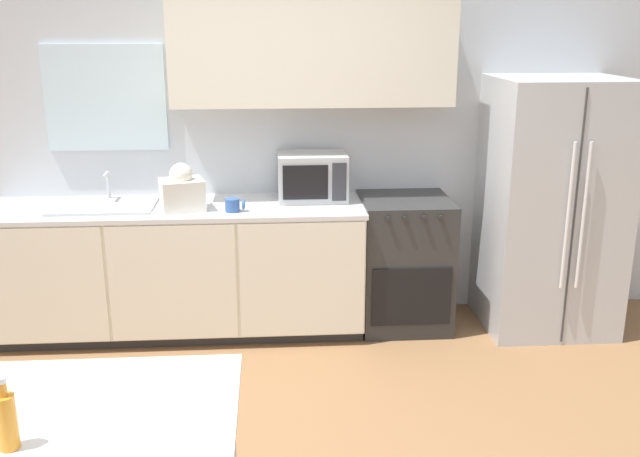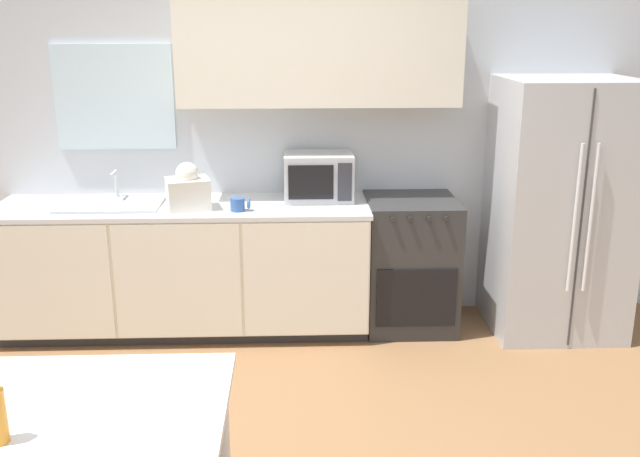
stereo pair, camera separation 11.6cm
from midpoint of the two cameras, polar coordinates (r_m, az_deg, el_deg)
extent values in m
cube|color=silver|center=(5.02, -6.34, 7.99)|extent=(12.00, 0.06, 2.70)
cube|color=silver|center=(5.08, -17.41, 9.95)|extent=(0.80, 0.04, 0.70)
cube|color=silver|center=(4.79, -1.30, 13.82)|extent=(1.85, 0.32, 0.67)
cube|color=#333333|center=(5.11, -11.55, -7.41)|extent=(2.46, 0.59, 0.08)
cube|color=silver|center=(4.93, -11.88, -2.96)|extent=(2.46, 0.65, 0.78)
cube|color=silver|center=(4.81, -22.13, -4.34)|extent=(0.80, 0.01, 0.76)
cube|color=silver|center=(4.62, -12.40, -4.31)|extent=(0.80, 0.01, 0.76)
cube|color=silver|center=(4.57, -2.16, -4.16)|extent=(0.80, 0.01, 0.76)
cube|color=silver|center=(4.81, -12.16, 1.60)|extent=(2.48, 0.67, 0.03)
cube|color=#2D2D2D|center=(4.98, 6.05, -2.69)|extent=(0.61, 0.61, 0.91)
cube|color=black|center=(4.74, 6.64, -5.46)|extent=(0.53, 0.01, 0.40)
cylinder|color=#262626|center=(4.54, 4.77, 0.78)|extent=(0.03, 0.02, 0.03)
cylinder|color=#262626|center=(4.56, 6.13, 0.80)|extent=(0.03, 0.02, 0.03)
cylinder|color=#262626|center=(4.58, 7.63, 0.83)|extent=(0.03, 0.02, 0.03)
cylinder|color=#262626|center=(4.60, 8.96, 0.85)|extent=(0.03, 0.02, 0.03)
cube|color=silver|center=(5.07, 17.36, 1.74)|extent=(0.85, 0.75, 1.72)
cube|color=#3F3F3F|center=(4.73, 18.98, 0.57)|extent=(0.01, 0.01, 1.66)
cylinder|color=silver|center=(4.68, 18.57, 0.88)|extent=(0.02, 0.02, 0.94)
cylinder|color=silver|center=(4.72, 19.69, 0.90)|extent=(0.02, 0.02, 0.94)
cube|color=#B7BABC|center=(4.90, -17.56, 1.74)|extent=(0.66, 0.45, 0.02)
cylinder|color=silver|center=(5.05, -17.20, 3.37)|extent=(0.02, 0.02, 0.18)
cylinder|color=silver|center=(4.96, -17.45, 4.10)|extent=(0.02, 0.14, 0.02)
cube|color=#B7BABC|center=(4.85, -1.31, 4.18)|extent=(0.46, 0.35, 0.32)
cube|color=black|center=(4.67, -1.88, 3.70)|extent=(0.30, 0.01, 0.23)
cube|color=#2D2D33|center=(4.68, 0.84, 3.75)|extent=(0.09, 0.01, 0.25)
cylinder|color=#335999|center=(4.59, -7.75, 1.86)|extent=(0.09, 0.09, 0.09)
torus|color=#335999|center=(4.59, -6.85, 1.93)|extent=(0.02, 0.07, 0.07)
cube|color=silver|center=(4.68, -11.66, 2.65)|extent=(0.32, 0.29, 0.20)
sphere|color=silver|center=(4.65, -11.76, 4.25)|extent=(0.18, 0.18, 0.15)
cube|color=white|center=(2.74, -21.81, -14.28)|extent=(1.28, 0.92, 0.03)
cylinder|color=white|center=(3.16, -8.33, -16.76)|extent=(0.06, 0.06, 0.72)
cylinder|color=orange|center=(2.58, -24.99, -13.88)|extent=(0.07, 0.07, 0.19)
cylinder|color=orange|center=(2.53, -25.31, -11.56)|extent=(0.03, 0.03, 0.05)
cylinder|color=white|center=(2.51, -25.40, -10.89)|extent=(0.03, 0.03, 0.02)
camera|label=1|loc=(0.06, -90.91, -0.27)|focal=40.00mm
camera|label=2|loc=(0.06, 89.09, 0.27)|focal=40.00mm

